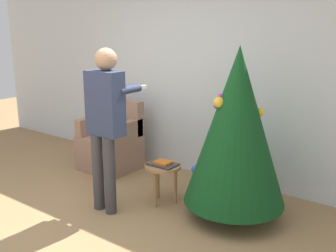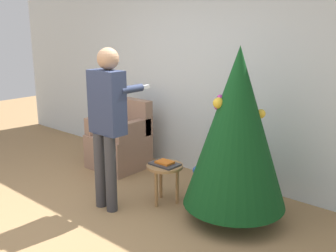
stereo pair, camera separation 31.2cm
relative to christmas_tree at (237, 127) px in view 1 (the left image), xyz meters
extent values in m
plane|color=#99754C|center=(-1.12, -1.35, -0.97)|extent=(14.00, 14.00, 0.00)
cube|color=silver|center=(-1.12, 0.88, 0.38)|extent=(8.00, 0.06, 2.70)
cylinder|color=brown|center=(0.00, 0.00, -0.88)|extent=(0.10, 0.10, 0.17)
cone|color=#0F4219|center=(0.00, 0.00, 0.00)|extent=(1.04, 1.04, 1.60)
sphere|color=gold|center=(-0.13, -0.14, 0.26)|extent=(0.11, 0.11, 0.11)
sphere|color=gold|center=(0.18, 0.13, 0.15)|extent=(0.09, 0.09, 0.09)
sphere|color=#B23399|center=(-0.21, -0.02, 0.20)|extent=(0.09, 0.09, 0.09)
sphere|color=#2856B2|center=(-0.41, 0.11, -0.47)|extent=(0.09, 0.09, 0.09)
sphere|color=#2856B2|center=(-0.45, -0.03, -0.54)|extent=(0.10, 0.10, 0.10)
sphere|color=#B23399|center=(-0.14, -0.10, 0.30)|extent=(0.06, 0.06, 0.06)
cube|color=#93705B|center=(-2.03, 0.25, -0.74)|extent=(0.71, 0.66, 0.47)
cube|color=#93705B|center=(-2.03, 0.51, -0.26)|extent=(0.71, 0.14, 0.48)
cube|color=#93705B|center=(-2.33, 0.25, -0.38)|extent=(0.12, 0.60, 0.24)
cube|color=#93705B|center=(-1.74, 0.25, -0.38)|extent=(0.12, 0.60, 0.24)
cylinder|color=#38383D|center=(-1.27, -0.70, -0.55)|extent=(0.12, 0.12, 0.84)
cylinder|color=#38383D|center=(-1.09, -0.70, -0.55)|extent=(0.12, 0.12, 0.84)
cube|color=#2D3856|center=(-1.18, -0.64, 0.20)|extent=(0.40, 0.20, 0.67)
sphere|color=tan|center=(-1.18, -0.60, 0.65)|extent=(0.23, 0.23, 0.23)
cylinder|color=#2D3856|center=(-1.34, -0.45, 0.33)|extent=(0.08, 0.30, 0.08)
cylinder|color=#2D3856|center=(-1.01, -0.45, 0.33)|extent=(0.08, 0.30, 0.08)
cube|color=white|center=(-1.01, -0.26, 0.33)|extent=(0.04, 0.14, 0.04)
cylinder|color=#A37547|center=(-0.79, -0.18, -0.54)|extent=(0.41, 0.41, 0.03)
cylinder|color=#A37547|center=(-0.79, -0.32, -0.76)|extent=(0.04, 0.04, 0.42)
cylinder|color=#A37547|center=(-0.66, -0.11, -0.76)|extent=(0.04, 0.04, 0.42)
cylinder|color=#A37547|center=(-0.91, -0.11, -0.76)|extent=(0.04, 0.04, 0.42)
cube|color=#38383D|center=(-0.79, -0.18, -0.51)|extent=(0.31, 0.22, 0.02)
cube|color=orange|center=(-0.79, -0.18, -0.49)|extent=(0.18, 0.14, 0.02)
camera|label=1|loc=(1.69, -3.44, 0.98)|focal=42.00mm
camera|label=2|loc=(1.93, -3.24, 0.98)|focal=42.00mm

